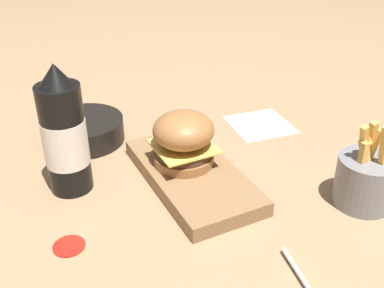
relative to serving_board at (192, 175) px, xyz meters
name	(u,v)px	position (x,y,z in m)	size (l,w,h in m)	color
ground_plane	(189,197)	(0.04, -0.03, -0.01)	(6.00, 6.00, 0.00)	#9E7A56
serving_board	(192,175)	(0.00, 0.00, 0.00)	(0.29, 0.14, 0.03)	olive
burger	(184,139)	(-0.03, 0.00, 0.06)	(0.11, 0.11, 0.10)	#9E6638
ketchup_bottle	(65,136)	(-0.08, -0.19, 0.09)	(0.07, 0.07, 0.23)	black
fries_basket	(366,179)	(0.18, 0.22, 0.03)	(0.10, 0.10, 0.15)	slate
side_bowl	(84,129)	(-0.23, -0.13, 0.01)	(0.16, 0.16, 0.05)	black
ketchup_puddle	(69,246)	(0.07, -0.23, -0.01)	(0.05, 0.05, 0.00)	#B21E14
parchment_square	(260,124)	(-0.13, 0.23, -0.01)	(0.14, 0.14, 0.00)	beige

